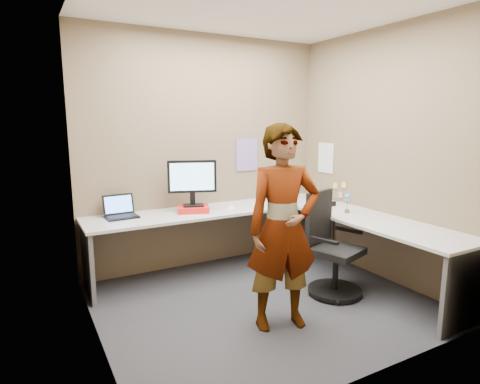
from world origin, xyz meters
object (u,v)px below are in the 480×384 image
desk (279,228)px  monitor (192,179)px  person (283,228)px  office_chair (331,253)px

desk → monitor: monitor is taller
desk → person: bearing=-122.7°
person → desk: bearing=70.3°
monitor → office_chair: (1.02, -1.12, -0.68)m
desk → person: 1.01m
monitor → office_chair: monitor is taller
desk → monitor: bearing=141.4°
monitor → desk: bearing=-19.0°
office_chair → person: size_ratio=0.59×
desk → person: size_ratio=1.74×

